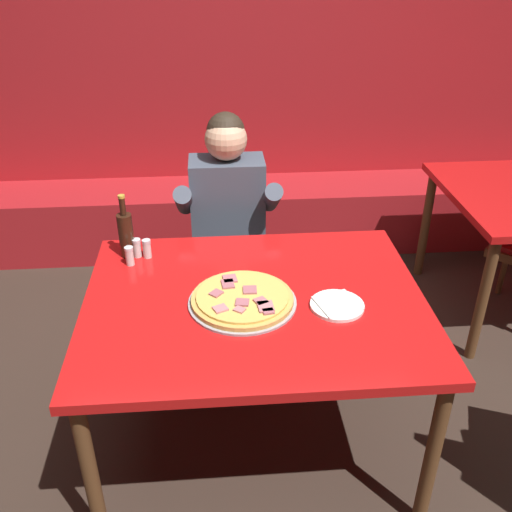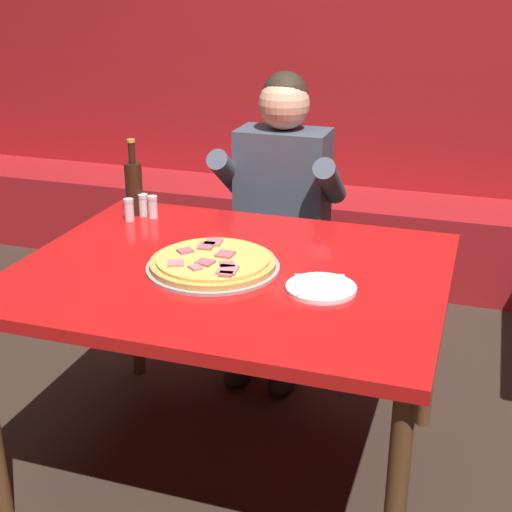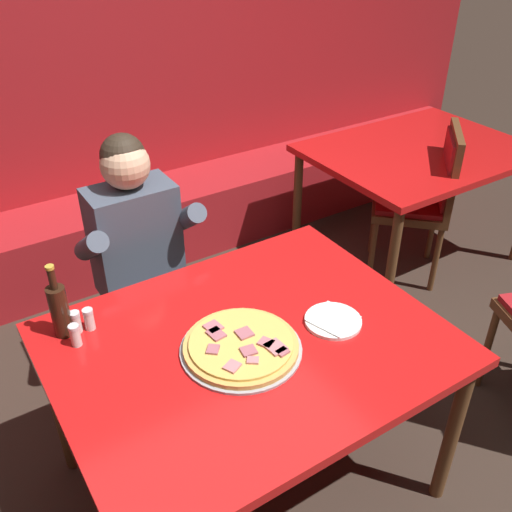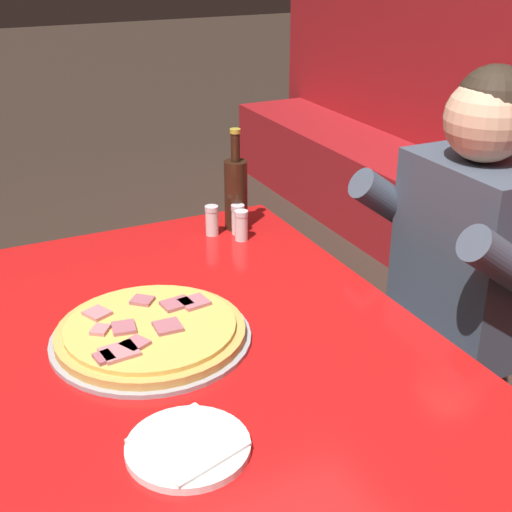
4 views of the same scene
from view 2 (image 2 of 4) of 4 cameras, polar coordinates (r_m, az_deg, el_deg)
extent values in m
plane|color=#33261E|center=(2.66, -1.78, -16.44)|extent=(24.00, 24.00, 0.00)
cube|color=#A3191E|center=(4.26, 8.33, 12.21)|extent=(6.80, 0.16, 1.90)
cube|color=#A3191E|center=(4.14, 6.98, 1.65)|extent=(6.46, 0.48, 0.46)
cylinder|color=brown|center=(1.96, 11.04, -19.46)|extent=(0.06, 0.06, 0.73)
cylinder|color=brown|center=(3.06, -9.65, -3.22)|extent=(0.06, 0.06, 0.73)
cylinder|color=brown|center=(2.75, 13.81, -6.57)|extent=(0.06, 0.06, 0.73)
cube|color=red|center=(2.27, -2.00, -1.36)|extent=(1.35, 1.08, 0.04)
cylinder|color=#9E9EA3|center=(2.25, -3.46, -0.89)|extent=(0.42, 0.42, 0.01)
cylinder|color=gold|center=(2.25, -3.46, -0.56)|extent=(0.40, 0.40, 0.02)
cylinder|color=#E0B251|center=(2.24, -3.47, -0.23)|extent=(0.36, 0.36, 0.01)
cube|color=#C6757A|center=(2.14, -2.29, -1.12)|extent=(0.06, 0.07, 0.01)
cube|color=#C6757A|center=(2.16, -4.86, -0.92)|extent=(0.05, 0.05, 0.01)
cube|color=#A85B66|center=(2.11, -2.43, -1.47)|extent=(0.05, 0.04, 0.01)
cube|color=#B76670|center=(2.36, -3.43, 1.11)|extent=(0.06, 0.07, 0.01)
cube|color=#A85B66|center=(2.19, -4.09, -0.52)|extent=(0.06, 0.05, 0.01)
cube|color=#A85B66|center=(2.33, -4.00, 0.82)|extent=(0.06, 0.07, 0.01)
cube|color=#A85B66|center=(2.25, -2.49, 0.12)|extent=(0.05, 0.06, 0.01)
cube|color=#C6757A|center=(2.20, -6.44, -0.58)|extent=(0.06, 0.06, 0.01)
cube|color=#B76670|center=(2.17, -2.33, -0.72)|extent=(0.06, 0.06, 0.01)
cube|color=#A85B66|center=(2.29, -5.69, 0.41)|extent=(0.06, 0.06, 0.01)
cylinder|color=white|center=(2.11, 5.22, -2.58)|extent=(0.21, 0.21, 0.01)
cube|color=white|center=(2.10, 5.23, -2.33)|extent=(0.19, 0.19, 0.01)
cylinder|color=black|center=(2.77, -9.73, 5.32)|extent=(0.07, 0.07, 0.20)
cylinder|color=black|center=(2.74, -9.91, 8.13)|extent=(0.03, 0.03, 0.08)
cylinder|color=#B29933|center=(2.73, -9.98, 9.07)|extent=(0.03, 0.03, 0.01)
cylinder|color=silver|center=(2.74, -8.25, 3.77)|extent=(0.04, 0.04, 0.07)
cylinder|color=#28231E|center=(2.74, -8.23, 3.48)|extent=(0.03, 0.03, 0.04)
cylinder|color=silver|center=(2.72, -8.30, 4.62)|extent=(0.04, 0.04, 0.01)
cylinder|color=silver|center=(2.76, -8.99, 3.91)|extent=(0.04, 0.04, 0.07)
cylinder|color=silver|center=(2.77, -8.98, 3.62)|extent=(0.03, 0.03, 0.04)
cylinder|color=silver|center=(2.75, -9.05, 4.76)|extent=(0.04, 0.04, 0.01)
cylinder|color=silver|center=(2.72, -10.11, 3.52)|extent=(0.04, 0.04, 0.07)
cylinder|color=#516B33|center=(2.72, -10.09, 3.23)|extent=(0.03, 0.03, 0.04)
cylinder|color=silver|center=(2.70, -10.17, 4.38)|extent=(0.04, 0.04, 0.01)
ellipsoid|color=black|center=(3.11, -1.39, -9.18)|extent=(0.11, 0.24, 0.09)
ellipsoid|color=black|center=(3.06, 2.20, -9.79)|extent=(0.11, 0.24, 0.09)
cylinder|color=#282833|center=(3.02, -1.42, -6.17)|extent=(0.11, 0.11, 0.43)
cylinder|color=#282833|center=(2.96, 2.25, -6.74)|extent=(0.11, 0.11, 0.43)
cube|color=#282833|center=(2.96, 1.01, -0.80)|extent=(0.34, 0.40, 0.12)
cube|color=#424C5B|center=(3.04, 2.17, 5.28)|extent=(0.38, 0.22, 0.52)
cylinder|color=#424C5B|center=(3.02, -2.28, 6.70)|extent=(0.09, 0.30, 0.25)
cylinder|color=#424C5B|center=(2.90, 5.95, 5.95)|extent=(0.09, 0.30, 0.25)
sphere|color=#D6A884|center=(2.96, 2.27, 12.06)|extent=(0.21, 0.21, 0.21)
sphere|color=#2D2319|center=(2.97, 2.36, 12.78)|extent=(0.19, 0.19, 0.19)
camera|label=1|loc=(0.96, -76.50, 31.38)|focal=40.00mm
camera|label=3|loc=(1.73, -55.68, 29.33)|focal=40.00mm
camera|label=4|loc=(1.64, 36.65, 14.88)|focal=50.00mm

